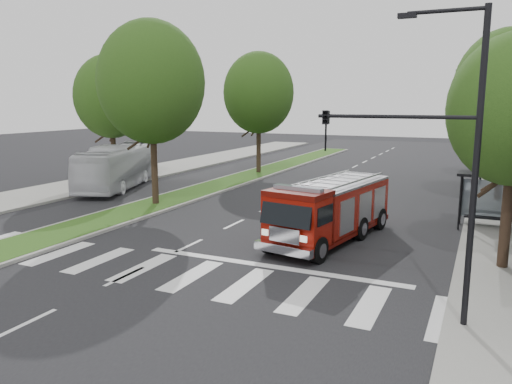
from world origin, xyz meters
TOP-DOWN VIEW (x-y plane):
  - ground at (0.00, 0.00)m, footprint 140.00×140.00m
  - sidewalk_left at (-14.50, 10.00)m, footprint 5.00×80.00m
  - median at (-6.00, 18.00)m, footprint 3.00×50.00m
  - bus_shelter at (11.20, 8.15)m, footprint 3.20×1.60m
  - tree_right_mid at (11.50, 14.00)m, footprint 5.60×5.60m
  - tree_right_far at (11.50, 24.00)m, footprint 5.00×5.00m
  - tree_median_near at (-6.00, 6.00)m, footprint 5.80×5.80m
  - tree_median_far at (-6.00, 20.00)m, footprint 5.60×5.60m
  - tree_left_mid at (-14.00, 12.00)m, footprint 5.20×5.20m
  - streetlight_right_near at (9.61, -3.50)m, footprint 4.08×0.22m
  - streetlight_right_far at (10.35, 20.00)m, footprint 2.11×0.20m
  - fire_engine at (4.96, 3.22)m, footprint 3.62×8.06m
  - city_bus at (-12.00, 10.18)m, footprint 5.93×10.69m

SIDE VIEW (x-z plane):
  - ground at x=0.00m, z-range 0.00..0.00m
  - sidewalk_left at x=-14.50m, z-range 0.00..0.15m
  - median at x=-6.00m, z-range 0.00..0.16m
  - fire_engine at x=4.96m, z-range -0.06..2.64m
  - city_bus at x=-12.00m, z-range 0.00..2.92m
  - bus_shelter at x=11.20m, z-range 0.73..3.34m
  - streetlight_right_far at x=10.35m, z-range 0.48..8.48m
  - streetlight_right_near at x=9.61m, z-range 0.67..8.67m
  - tree_right_far at x=11.50m, z-range 1.47..10.20m
  - tree_left_mid at x=-14.00m, z-range 1.58..10.74m
  - tree_right_mid at x=11.50m, z-range 1.63..11.35m
  - tree_median_far at x=-6.00m, z-range 1.63..11.35m
  - tree_median_near at x=-6.00m, z-range 1.73..11.89m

